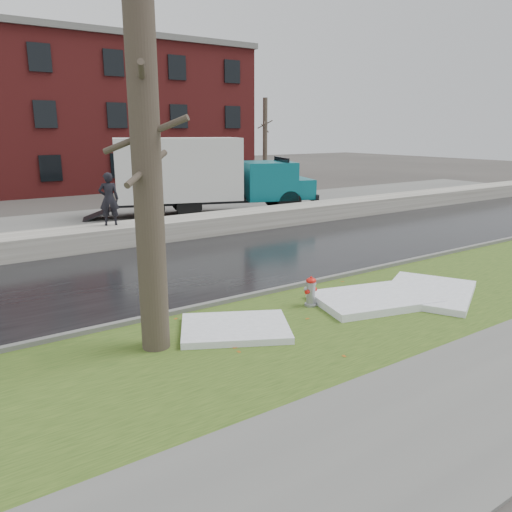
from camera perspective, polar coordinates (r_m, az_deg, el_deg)
ground at (r=12.13m, az=4.63°, el=-5.59°), size 120.00×120.00×0.00m
verge at (r=11.24m, az=8.65°, el=-7.24°), size 60.00×4.50×0.04m
sidewalk at (r=9.13m, az=25.27°, el=-13.78°), size 60.00×3.00×0.05m
road at (r=15.71m, az=-5.68°, el=-0.91°), size 60.00×7.00×0.03m
parking_lot at (r=23.37m, az=-15.76°, el=3.63°), size 60.00×9.00×0.03m
curb at (r=12.85m, az=1.84°, el=-4.06°), size 60.00×0.15×0.14m
snowbank at (r=19.34m, az=-11.70°, el=2.83°), size 60.00×1.60×0.75m
brick_building at (r=39.94m, az=-21.61°, el=14.57°), size 26.00×12.00×10.00m
bg_tree_right at (r=40.23m, az=1.04°, el=13.15°), size 1.40×1.62×6.50m
fire_hydrant at (r=11.87m, az=6.28°, el=-3.90°), size 0.36×0.32×0.73m
tree at (r=9.14m, az=-12.34°, el=9.35°), size 1.19×1.39×6.63m
box_truck at (r=24.72m, az=-6.14°, el=9.23°), size 11.20×5.43×3.74m
worker at (r=18.69m, az=-16.46°, el=6.27°), size 0.80×0.64×1.90m
snow_patch_near at (r=13.37m, az=19.13°, el=-3.91°), size 3.23×2.99×0.16m
snow_patch_far at (r=10.45m, az=-2.39°, el=-8.24°), size 2.69×2.44×0.14m
snow_patch_side at (r=12.44m, az=13.38°, el=-4.80°), size 3.16×2.43×0.18m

